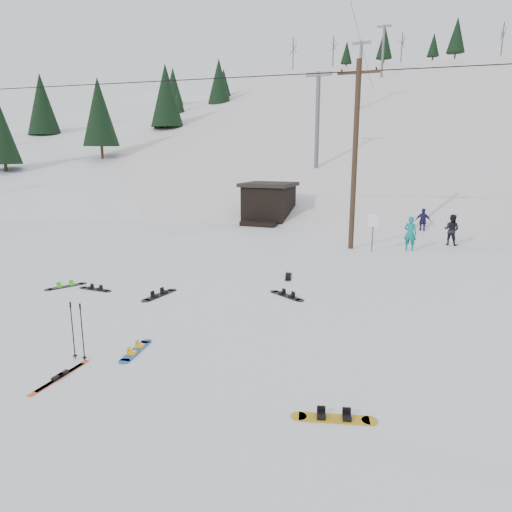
% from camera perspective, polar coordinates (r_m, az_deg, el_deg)
% --- Properties ---
extents(ground, '(200.00, 200.00, 0.00)m').
position_cam_1_polar(ground, '(11.61, -11.31, -11.43)').
color(ground, white).
rests_on(ground, ground).
extents(ski_slope, '(60.00, 85.24, 65.97)m').
position_cam_1_polar(ski_slope, '(66.23, 15.89, -2.42)').
color(ski_slope, silver).
rests_on(ski_slope, ground).
extents(ridge_left, '(47.54, 95.03, 58.38)m').
position_cam_1_polar(ridge_left, '(72.33, -14.34, -0.26)').
color(ridge_left, white).
rests_on(ridge_left, ground).
extents(treeline_left, '(20.00, 64.00, 10.00)m').
position_cam_1_polar(treeline_left, '(63.24, -17.68, 7.83)').
color(treeline_left, black).
rests_on(treeline_left, ground).
extents(treeline_crest, '(50.00, 6.00, 10.00)m').
position_cam_1_polar(treeline_crest, '(95.12, 18.37, 9.21)').
color(treeline_crest, black).
rests_on(treeline_crest, ski_slope).
extents(utility_pole, '(2.00, 0.26, 9.00)m').
position_cam_1_polar(utility_pole, '(23.15, 12.27, 12.36)').
color(utility_pole, '#3A2819').
rests_on(utility_pole, ground).
extents(trail_sign, '(0.50, 0.09, 1.85)m').
position_cam_1_polar(trail_sign, '(22.83, 14.41, 3.66)').
color(trail_sign, '#595B60').
rests_on(trail_sign, ground).
extents(lift_hut, '(3.40, 4.10, 2.75)m').
position_cam_1_polar(lift_hut, '(31.87, 1.57, 6.67)').
color(lift_hut, black).
rests_on(lift_hut, ground).
extents(lift_tower_near, '(2.20, 0.36, 8.00)m').
position_cam_1_polar(lift_tower_near, '(40.19, 7.70, 17.08)').
color(lift_tower_near, '#595B60').
rests_on(lift_tower_near, ski_slope).
extents(lift_tower_mid, '(2.20, 0.36, 8.00)m').
position_cam_1_polar(lift_tower_mid, '(60.43, 12.90, 21.58)').
color(lift_tower_mid, '#595B60').
rests_on(lift_tower_mid, ski_slope).
extents(lift_tower_far, '(2.20, 0.36, 8.00)m').
position_cam_1_polar(lift_tower_far, '(81.07, 15.59, 23.74)').
color(lift_tower_far, '#595B60').
rests_on(lift_tower_far, ski_slope).
extents(hero_snowboard, '(0.46, 1.41, 0.10)m').
position_cam_1_polar(hero_snowboard, '(11.67, -14.79, -11.34)').
color(hero_snowboard, '#1B55B4').
rests_on(hero_snowboard, ground).
extents(hero_skis, '(0.15, 1.70, 0.09)m').
position_cam_1_polar(hero_skis, '(10.95, -23.27, -13.67)').
color(hero_skis, red).
rests_on(hero_skis, ground).
extents(ski_poles, '(0.38, 0.10, 1.39)m').
position_cam_1_polar(ski_poles, '(11.40, -21.43, -8.69)').
color(ski_poles, black).
rests_on(ski_poles, ground).
extents(board_scatter_a, '(1.37, 0.28, 0.10)m').
position_cam_1_polar(board_scatter_a, '(17.11, -19.45, -3.91)').
color(board_scatter_a, black).
rests_on(board_scatter_a, ground).
extents(board_scatter_b, '(0.47, 1.64, 0.12)m').
position_cam_1_polar(board_scatter_b, '(15.82, -11.98, -4.76)').
color(board_scatter_b, black).
rests_on(board_scatter_b, ground).
extents(board_scatter_c, '(0.84, 1.34, 0.10)m').
position_cam_1_polar(board_scatter_c, '(17.85, -22.67, -3.49)').
color(board_scatter_c, black).
rests_on(board_scatter_c, ground).
extents(board_scatter_d, '(1.39, 0.90, 0.11)m').
position_cam_1_polar(board_scatter_d, '(15.44, 3.86, -4.94)').
color(board_scatter_d, black).
rests_on(board_scatter_d, ground).
extents(board_scatter_e, '(1.51, 0.62, 0.11)m').
position_cam_1_polar(board_scatter_e, '(8.86, 9.71, -19.32)').
color(board_scatter_e, gold).
rests_on(board_scatter_e, ground).
extents(board_scatter_f, '(0.55, 1.27, 0.09)m').
position_cam_1_polar(board_scatter_f, '(17.81, 4.07, -2.56)').
color(board_scatter_f, black).
rests_on(board_scatter_f, ground).
extents(skier_teal, '(0.67, 0.50, 1.69)m').
position_cam_1_polar(skier_teal, '(23.81, 18.72, 2.69)').
color(skier_teal, '#0B7572').
rests_on(skier_teal, ground).
extents(skier_dark, '(0.95, 0.84, 1.62)m').
position_cam_1_polar(skier_dark, '(25.96, 23.24, 3.04)').
color(skier_dark, black).
rests_on(skier_dark, ground).
extents(skier_navy, '(0.93, 0.46, 1.54)m').
position_cam_1_polar(skier_navy, '(28.94, 20.16, 4.10)').
color(skier_navy, '#1D1A41').
rests_on(skier_navy, ground).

